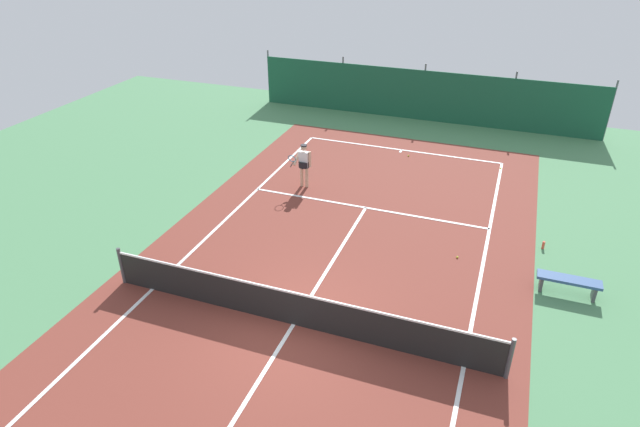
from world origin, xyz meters
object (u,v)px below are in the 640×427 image
Objects in this scene: tennis_net at (293,308)px; courtside_bench at (569,282)px; tennis_ball_by_sideline at (457,257)px; tennis_ball_near_player at (501,168)px; water_bottle at (543,245)px; tennis_ball_midcourt at (408,156)px; tennis_player at (304,163)px.

tennis_net reaches higher than courtside_bench.
tennis_net is at bearing -149.92° from courtside_bench.
courtside_bench reaches higher than tennis_ball_by_sideline.
tennis_ball_by_sideline is (3.37, 4.36, -0.48)m from tennis_net.
tennis_ball_near_player is (4.10, 11.34, -0.48)m from tennis_net.
tennis_net is at bearing -134.66° from water_bottle.
tennis_net reaches higher than tennis_ball_near_player.
water_bottle reaches higher than tennis_ball_near_player.
courtside_bench is 2.22m from water_bottle.
courtside_bench is at bearing -13.55° from tennis_ball_by_sideline.
tennis_ball_by_sideline is at bearing 52.32° from tennis_net.
courtside_bench reaches higher than tennis_ball_midcourt.
tennis_net is 6.17× the size of tennis_player.
tennis_ball_near_player and tennis_ball_midcourt have the same top height.
courtside_bench is (8.91, -3.56, -0.59)m from tennis_player.
tennis_ball_midcourt is 1.00× the size of tennis_ball_by_sideline.
tennis_ball_near_player is at bearing 70.14° from tennis_net.
tennis_ball_by_sideline is 2.74m from water_bottle.
courtside_bench is at bearing 30.08° from tennis_net.
water_bottle is at bearing 172.59° from tennis_player.
tennis_net is at bearing -109.86° from tennis_ball_near_player.
tennis_ball_midcourt is at bearing 112.98° from tennis_ball_by_sideline.
tennis_ball_by_sideline is at bearing 166.45° from courtside_bench.
tennis_net is 12.07m from tennis_ball_near_player.
tennis_net is 5.53m from tennis_ball_by_sideline.
water_bottle is (8.31, -1.43, -0.84)m from tennis_player.
tennis_player is 9.61m from courtside_bench.
tennis_ball_near_player is 5.79m from water_bottle.
tennis_player is at bearing -126.31° from tennis_ball_midcourt.
tennis_net reaches higher than tennis_ball_midcourt.
tennis_ball_midcourt is (0.42, 11.32, -0.48)m from tennis_net.
water_bottle is at bearing -73.80° from tennis_ball_near_player.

